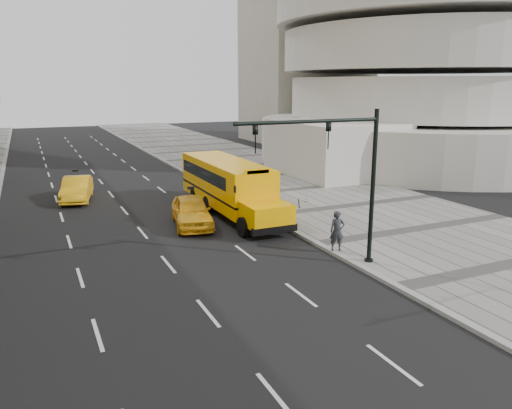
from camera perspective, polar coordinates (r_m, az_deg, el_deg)
name	(u,v)px	position (r m, az deg, el deg)	size (l,w,h in m)	color
ground	(162,230)	(26.12, -10.71, -2.93)	(140.00, 140.00, 0.00)	black
sidewalk_museum	(355,206)	(31.08, 11.24, -0.15)	(12.00, 140.00, 0.15)	gray
curb_museum	(267,216)	(28.06, 1.23, -1.37)	(0.30, 140.00, 0.15)	gray
guggenheim	(395,21)	(55.85, 15.57, 19.57)	(33.20, 42.20, 35.00)	silver
school_bus	(228,183)	(28.99, -3.25, 2.52)	(2.96, 11.56, 3.19)	#FFAE00
taxi_near	(192,211)	(26.53, -7.38, -0.76)	(1.88, 4.67, 1.59)	#F3AF14
taxi_far	(77,189)	(34.06, -19.80, 1.68)	(1.61, 4.63, 1.52)	#F3AF14
pedestrian	(337,231)	(22.21, 9.26, -3.01)	(0.65, 0.43, 1.79)	#2B2C32
traffic_signal	(344,170)	(19.61, 10.05, 3.90)	(6.18, 0.36, 6.40)	black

